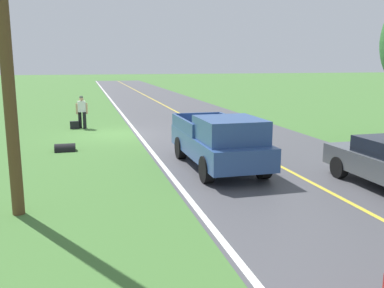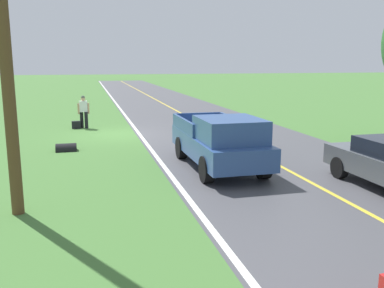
{
  "view_description": "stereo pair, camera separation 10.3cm",
  "coord_description": "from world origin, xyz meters",
  "px_view_note": "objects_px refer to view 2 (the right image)",
  "views": [
    {
      "loc": [
        1.61,
        20.79,
        3.53
      ],
      "look_at": [
        -1.55,
        8.58,
        1.06
      ],
      "focal_mm": 39.64,
      "sensor_mm": 36.0,
      "label": 1
    },
    {
      "loc": [
        1.51,
        20.81,
        3.53
      ],
      "look_at": [
        -1.55,
        8.58,
        1.06
      ],
      "focal_mm": 39.64,
      "sensor_mm": 36.0,
      "label": 2
    }
  ],
  "objects_px": {
    "hitchhiker_walking": "(83,110)",
    "suitcase_carried": "(76,125)",
    "pickup_truck_passing": "(221,141)",
    "utility_pole_roadside": "(4,43)"
  },
  "relations": [
    {
      "from": "hitchhiker_walking",
      "to": "suitcase_carried",
      "type": "bearing_deg",
      "value": 15.23
    },
    {
      "from": "hitchhiker_walking",
      "to": "utility_pole_roadside",
      "type": "xyz_separation_m",
      "value": [
        1.51,
        13.08,
        2.94
      ]
    },
    {
      "from": "suitcase_carried",
      "to": "pickup_truck_passing",
      "type": "relative_size",
      "value": 0.08
    },
    {
      "from": "utility_pole_roadside",
      "to": "suitcase_carried",
      "type": "bearing_deg",
      "value": -94.85
    },
    {
      "from": "pickup_truck_passing",
      "to": "utility_pole_roadside",
      "type": "bearing_deg",
      "value": 25.61
    },
    {
      "from": "suitcase_carried",
      "to": "pickup_truck_passing",
      "type": "distance_m",
      "value": 11.24
    },
    {
      "from": "pickup_truck_passing",
      "to": "hitchhiker_walking",
      "type": "bearing_deg",
      "value": -66.72
    },
    {
      "from": "suitcase_carried",
      "to": "utility_pole_roadside",
      "type": "bearing_deg",
      "value": -9.22
    },
    {
      "from": "hitchhiker_walking",
      "to": "utility_pole_roadside",
      "type": "bearing_deg",
      "value": 83.4
    },
    {
      "from": "hitchhiker_walking",
      "to": "suitcase_carried",
      "type": "height_order",
      "value": "hitchhiker_walking"
    }
  ]
}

